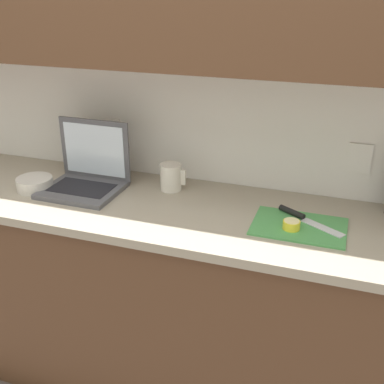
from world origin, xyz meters
The scene contains 9 objects.
ground_plane centered at (0.00, 0.00, 0.00)m, with size 12.00×12.00×0.00m, color #564C47.
wall_back centered at (0.00, 0.22, 1.56)m, with size 5.20×0.38×2.60m.
counter_unit centered at (-0.02, 0.00, 0.46)m, with size 2.52×0.59×0.90m.
laptop centered at (-0.36, 0.06, 0.97)m, with size 0.33×0.27×0.28m.
cutting_board centered at (0.54, -0.02, 0.91)m, with size 0.33×0.23×0.01m, color #4C9E51.
knife centered at (0.53, 0.05, 0.92)m, with size 0.25×0.17×0.02m.
lemon_half_cut centered at (0.52, -0.05, 0.93)m, with size 0.06×0.06×0.03m.
measuring_cup centered at (-0.02, 0.15, 0.96)m, with size 0.11×0.09×0.11m.
bowl_white centered at (-0.57, -0.03, 0.93)m, with size 0.15×0.15×0.05m.
Camera 1 is at (0.67, -1.59, 1.73)m, focal length 45.00 mm.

